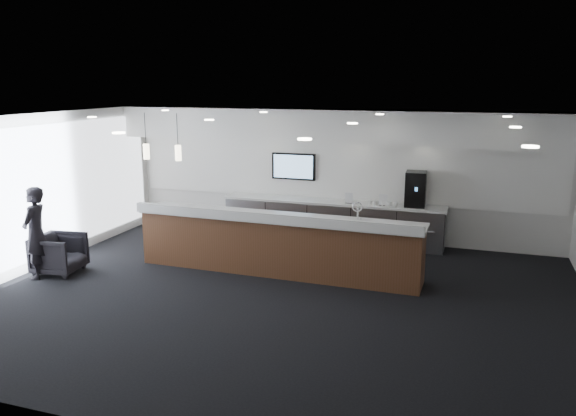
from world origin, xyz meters
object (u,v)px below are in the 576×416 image
(service_counter, at_px, (277,243))
(lounge_guest, at_px, (36,233))
(armchair, at_px, (59,254))
(coffee_machine, at_px, (416,189))

(service_counter, distance_m, lounge_guest, 4.47)
(lounge_guest, bearing_deg, armchair, 134.72)
(armchair, bearing_deg, lounge_guest, 141.16)
(coffee_machine, xyz_separation_m, armchair, (-6.24, -3.80, -0.95))
(coffee_machine, height_order, lounge_guest, lounge_guest)
(coffee_machine, distance_m, armchair, 7.36)
(service_counter, bearing_deg, lounge_guest, -156.96)
(coffee_machine, xyz_separation_m, lounge_guest, (-6.44, -4.13, -0.47))
(armchair, distance_m, lounge_guest, 0.62)
(coffee_machine, bearing_deg, service_counter, -135.62)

